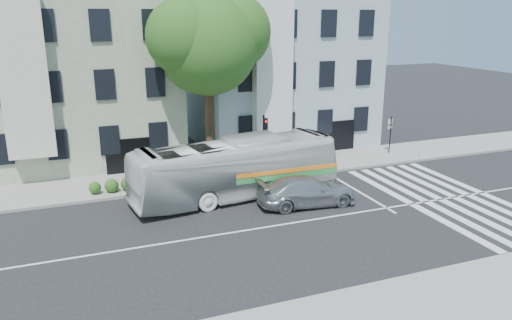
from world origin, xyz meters
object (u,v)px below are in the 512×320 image
bus (236,168)px  traffic_signal (264,138)px  fire_hydrant (422,151)px  sedan (307,191)px

bus → traffic_signal: size_ratio=2.95×
bus → fire_hydrant: bearing=-88.0°
sedan → fire_hydrant: 11.88m
traffic_signal → fire_hydrant: bearing=6.3°
sedan → fire_hydrant: sedan is taller
sedan → traffic_signal: size_ratio=1.32×
bus → fire_hydrant: bus is taller
bus → sedan: 3.81m
bus → traffic_signal: 3.37m
bus → sedan: (2.87, -2.37, -0.82)m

